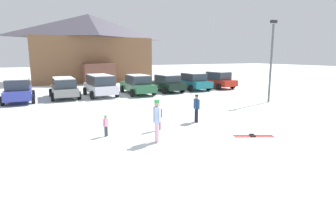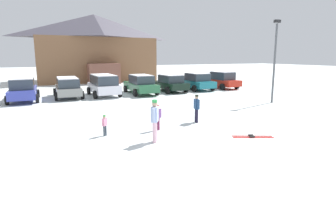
# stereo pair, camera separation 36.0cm
# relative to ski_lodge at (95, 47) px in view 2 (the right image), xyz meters

# --- Properties ---
(ground) EXTENTS (160.00, 160.00, 0.00)m
(ground) POSITION_rel_ski_lodge_xyz_m (-1.32, -30.28, -4.39)
(ground) COLOR silver
(ski_lodge) EXTENTS (15.15, 10.36, 8.66)m
(ski_lodge) POSITION_rel_ski_lodge_xyz_m (0.00, 0.00, 0.00)
(ski_lodge) COLOR brown
(ski_lodge) RESTS_ON ground
(parked_blue_hatchback) EXTENTS (2.10, 4.50, 1.71)m
(parked_blue_hatchback) POSITION_rel_ski_lodge_xyz_m (-7.77, -14.56, -3.54)
(parked_blue_hatchback) COLOR #343EA3
(parked_blue_hatchback) RESTS_ON ground
(parked_grey_wagon) EXTENTS (2.13, 4.28, 1.61)m
(parked_grey_wagon) POSITION_rel_ski_lodge_xyz_m (-4.64, -14.21, -3.52)
(parked_grey_wagon) COLOR gray
(parked_grey_wagon) RESTS_ON ground
(parked_white_suv) EXTENTS (2.34, 4.37, 1.77)m
(parked_white_suv) POSITION_rel_ski_lodge_xyz_m (-1.85, -14.47, -3.45)
(parked_white_suv) COLOR silver
(parked_white_suv) RESTS_ON ground
(parked_green_coupe) EXTENTS (2.15, 4.75, 1.68)m
(parked_green_coupe) POSITION_rel_ski_lodge_xyz_m (1.34, -14.68, -3.55)
(parked_green_coupe) COLOR #28643E
(parked_green_coupe) RESTS_ON ground
(parked_black_sedan) EXTENTS (2.38, 4.38, 1.59)m
(parked_black_sedan) POSITION_rel_ski_lodge_xyz_m (4.31, -14.40, -3.59)
(parked_black_sedan) COLOR black
(parked_black_sedan) RESTS_ON ground
(parked_teal_hatchback) EXTENTS (2.32, 4.34, 1.66)m
(parked_teal_hatchback) POSITION_rel_ski_lodge_xyz_m (7.24, -14.30, -3.56)
(parked_teal_hatchback) COLOR #1B707D
(parked_teal_hatchback) RESTS_ON ground
(parked_red_sedan) EXTENTS (2.41, 4.41, 1.72)m
(parked_red_sedan) POSITION_rel_ski_lodge_xyz_m (10.21, -14.31, -3.54)
(parked_red_sedan) COLOR red
(parked_red_sedan) RESTS_ON ground
(skier_adult_in_blue_parka) EXTENTS (0.42, 0.54, 1.67)m
(skier_adult_in_blue_parka) POSITION_rel_ski_lodge_xyz_m (-2.41, -27.35, -3.45)
(skier_adult_in_blue_parka) COLOR #DDABBD
(skier_adult_in_blue_parka) RESTS_ON ground
(skier_child_in_pink_snowsuit) EXTENTS (0.27, 0.24, 0.89)m
(skier_child_in_pink_snowsuit) POSITION_rel_ski_lodge_xyz_m (-4.02, -25.74, -3.89)
(skier_child_in_pink_snowsuit) COLOR #39424B
(skier_child_in_pink_snowsuit) RESTS_ON ground
(skier_child_in_purple_jacket) EXTENTS (0.43, 0.22, 1.16)m
(skier_child_in_purple_jacket) POSITION_rel_ski_lodge_xyz_m (-1.70, -25.89, -3.74)
(skier_child_in_purple_jacket) COLOR #7B2D53
(skier_child_in_purple_jacket) RESTS_ON ground
(skier_teen_in_navy_coat) EXTENTS (0.27, 0.51, 1.41)m
(skier_teen_in_navy_coat) POSITION_rel_ski_lodge_xyz_m (0.63, -25.39, -3.60)
(skier_teen_in_navy_coat) COLOR black
(skier_teen_in_navy_coat) RESTS_ON ground
(pair_of_skis) EXTENTS (1.62, 0.97, 0.08)m
(pair_of_skis) POSITION_rel_ski_lodge_xyz_m (1.49, -28.46, -4.37)
(pair_of_skis) COLOR red
(pair_of_skis) RESTS_ON ground
(lamp_post) EXTENTS (0.44, 0.24, 5.73)m
(lamp_post) POSITION_rel_ski_lodge_xyz_m (8.44, -22.79, -1.18)
(lamp_post) COLOR #515459
(lamp_post) RESTS_ON ground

